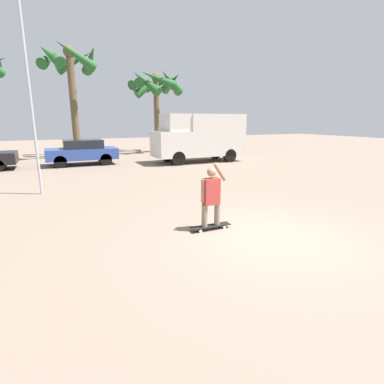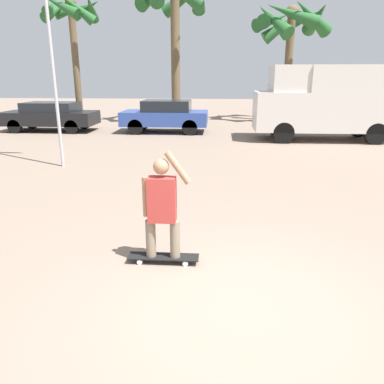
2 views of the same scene
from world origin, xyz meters
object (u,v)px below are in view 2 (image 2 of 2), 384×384
Objects in this scene: camper_van at (329,100)px; palm_tree_far_left at (71,17)px; parked_car_black at (50,116)px; skateboard at (163,257)px; palm_tree_near_van at (290,23)px; person_skateboarder at (162,204)px; parked_car_blue at (165,115)px; palm_tree_center_background at (174,5)px; flagpole at (49,8)px.

camper_van is 12.78m from palm_tree_far_left.
palm_tree_far_left is (0.68, 2.02, 4.56)m from parked_car_black.
camper_van is at bearing -7.86° from parked_car_black.
palm_tree_far_left reaches higher than parked_car_black.
skateboard is 0.18× the size of camper_van.
parked_car_black is 13.55m from palm_tree_near_van.
person_skateboarder reaches higher than parked_car_black.
palm_tree_center_background is (-0.02, 4.05, 5.29)m from parked_car_blue.
camper_van is (5.11, 10.99, 1.52)m from skateboard.
person_skateboarder reaches higher than skateboard.
parked_car_black is (-12.34, 1.70, -0.87)m from camper_van.
palm_tree_near_van is at bearing 75.88° from skateboard.
parked_car_blue is 0.61× the size of palm_tree_near_van.
flagpole reaches higher than palm_tree_far_left.
flagpole is at bearing -124.04° from palm_tree_near_van.
camper_van is 0.87× the size of palm_tree_near_van.
skateboard is at bearing -60.33° from parked_car_black.
camper_van is at bearing 65.03° from person_skateboarder.
person_skateboarder is 0.39× the size of parked_car_blue.
palm_tree_far_left is (-6.55, 14.71, 4.41)m from person_skateboarder.
palm_tree_near_van is at bearing 55.96° from flagpole.
person_skateboarder is 16.69m from palm_tree_far_left.
parked_car_blue reaches higher than skateboard.
palm_tree_center_background is 1.19× the size of palm_tree_far_left.
palm_tree_near_van reaches higher than parked_car_black.
parked_car_blue is at bearing 74.32° from flagpole.
palm_tree_near_van is (11.70, 5.08, 4.56)m from parked_car_black.
person_skateboarder is at bearing -84.01° from palm_tree_center_background.
flagpole reaches higher than skateboard.
palm_tree_near_van is at bearing 15.52° from palm_tree_far_left.
palm_tree_center_background is 11.42m from flagpole.
palm_tree_far_left is (-11.66, 3.72, 3.68)m from camper_van.
palm_tree_center_background is 5.26m from palm_tree_far_left.
camper_van is at bearing 65.04° from skateboard.
person_skateboarder is 0.20× the size of flagpole.
person_skateboarder is 12.81m from parked_car_blue.
palm_tree_near_van is 6.36m from palm_tree_center_background.
parked_car_blue is 6.66m from palm_tree_center_background.
parked_car_blue is 0.52× the size of flagpole.
palm_tree_center_background is 1.01× the size of flagpole.
palm_tree_center_background reaches higher than palm_tree_near_van.
parked_car_blue reaches higher than parked_car_black.
palm_tree_center_background is at bearing 90.25° from parked_car_blue.
skateboard is at bearing -104.12° from palm_tree_near_van.
parked_car_blue is (-6.85, 1.71, -0.82)m from camper_van.
person_skateboarder is 14.61m from parked_car_black.
parked_car_blue is at bearing 97.79° from person_skateboarder.
camper_van is 0.89× the size of palm_tree_far_left.
palm_tree_center_background reaches higher than person_skateboarder.
flagpole reaches higher than palm_tree_near_van.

